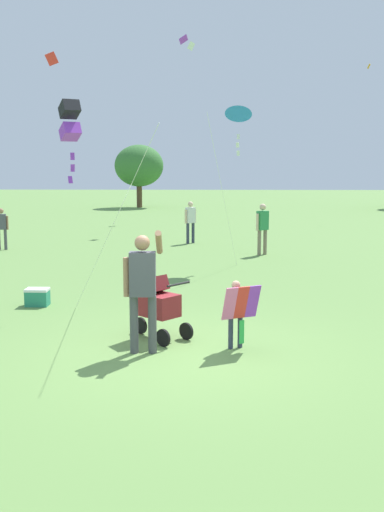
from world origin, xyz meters
The scene contains 11 objects.
ground_plane centered at (0.00, 0.00, 0.00)m, with size 120.00×120.00×0.00m, color #668E47.
child_with_butterfly_kite centered at (0.87, 0.31, 0.64)m, with size 0.60×0.48×1.06m.
person_adult_flyer centered at (-0.53, 0.07, 1.07)m, with size 0.58×0.55×1.85m.
stroller centered at (-0.39, 0.83, 0.61)m, with size 1.01×0.93×1.03m.
kite_adult_black centered at (-2.17, 2.84, 3.59)m, with size 2.15×2.90×4.00m.
kite_orange_delta centered at (1.20, 8.17, 4.12)m, with size 1.25×3.26×4.38m.
distant_kites_cluster centered at (-6.28, 18.43, 7.75)m, with size 25.15×10.08×2.16m.
person_red_shirt centered at (-6.43, 11.04, 0.81)m, with size 0.43×0.25×1.38m.
person_sitting_far centered at (2.07, 10.17, 0.94)m, with size 0.42×0.38×1.60m.
person_couple_left centered at (-0.26, 12.92, 0.88)m, with size 0.40×0.35×1.50m.
cooler_box centered at (-2.99, 3.06, 0.18)m, with size 0.45×0.33×0.35m.
Camera 1 is at (0.47, -8.73, 2.79)m, focal length 42.76 mm.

